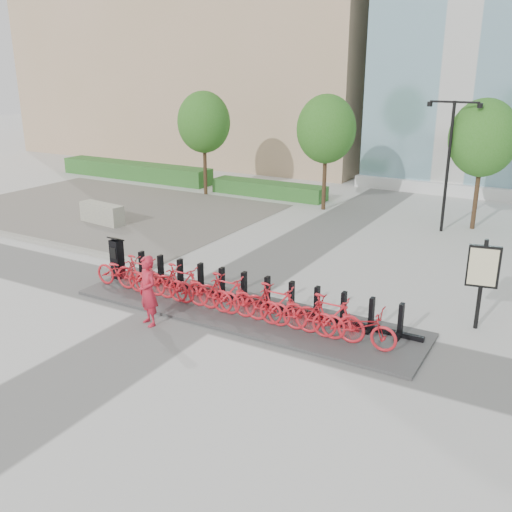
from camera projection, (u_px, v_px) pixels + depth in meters
The scene contains 26 objects.
ground at pixel (196, 307), 15.42m from camera, with size 120.00×120.00×0.00m, color #BBBBB7.
gravel_patch at pixel (107, 210), 25.91m from camera, with size 14.00×14.00×0.00m, color slate.
curb at pixel (11, 236), 21.69m from camera, with size 14.00×0.25×0.15m, color gray.
hedge_a at pixel (135, 171), 33.01m from camera, with size 10.00×1.40×0.90m, color #1F5919.
hedge_b at pixel (269, 189), 28.53m from camera, with size 6.00×1.20×0.70m, color #1F5919.
tree_0 at pixel (204, 122), 27.94m from camera, with size 2.60×2.60×5.10m.
tree_1 at pixel (326, 129), 24.86m from camera, with size 2.60×2.60×5.10m.
tree_2 at pixel (483, 138), 21.79m from camera, with size 2.60×2.60×5.10m.
streetlamp at pixel (449, 151), 21.58m from camera, with size 2.00×0.20×5.00m.
dock_pad at pixel (243, 312), 15.04m from camera, with size 9.60×2.40×0.08m, color #444444.
dock_rail_posts at pixel (254, 290), 15.26m from camera, with size 8.02×0.50×0.85m, color black, non-canonical shape.
bike_0 at pixel (121, 272), 16.43m from camera, with size 0.64×1.84×0.96m, color red.
bike_1 at pixel (140, 275), 16.08m from camera, with size 0.50×1.78×1.07m, color red.
bike_2 at pixel (160, 281), 15.75m from camera, with size 0.64×1.84×0.96m, color red.
bike_3 at pixel (181, 284), 15.40m from camera, with size 0.50×1.78×1.07m, color red.
bike_4 at pixel (203, 291), 15.07m from camera, with size 0.64×1.84×0.96m, color red.
bike_5 at pixel (226, 294), 14.71m from camera, with size 0.50×1.78×1.07m, color red.
bike_6 at pixel (250, 301), 14.39m from camera, with size 0.64×1.84×0.96m, color red.
bike_7 at pixel (275, 305), 14.03m from camera, with size 0.50×1.78×1.07m, color red.
bike_8 at pixel (302, 313), 13.71m from camera, with size 0.64×1.84×0.96m, color red.
bike_9 at pixel (329, 317), 13.35m from camera, with size 0.50×1.78×1.07m, color red.
bike_10 at pixel (358, 326), 13.03m from camera, with size 0.64×1.84×0.96m, color red.
kiosk at pixel (117, 258), 17.16m from camera, with size 0.43×0.37×1.31m.
worker_red at pixel (148, 291), 14.14m from camera, with size 0.66×0.43×1.81m, color red.
jersey_barrier at pixel (102, 214), 23.57m from camera, with size 2.15×0.59×0.83m, color #B6B69C.
map_sign at pixel (483, 270), 13.72m from camera, with size 0.76×0.26×2.31m.
Camera 1 is at (8.48, -11.49, 6.20)m, focal length 40.00 mm.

